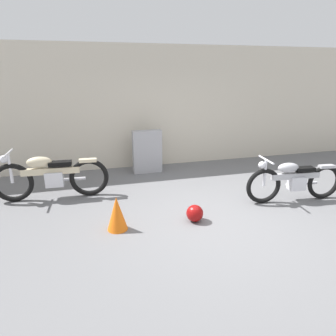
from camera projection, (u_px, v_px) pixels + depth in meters
ground_plane at (220, 221)px, 5.04m from camera, size 40.00×40.00×0.00m
building_wall at (166, 107)px, 7.83m from camera, size 18.00×0.30×3.03m
stone_marker at (147, 152)px, 7.32m from camera, size 0.71×0.22×1.05m
helmet at (195, 213)px, 4.99m from camera, size 0.28×0.28×0.28m
traffic_cone at (117, 213)px, 4.69m from camera, size 0.32×0.32×0.55m
motorcycle_cream at (50, 176)px, 5.80m from camera, size 2.17×0.60×0.97m
motorcycle_silver at (294, 180)px, 5.71m from camera, size 1.94×0.54×0.87m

